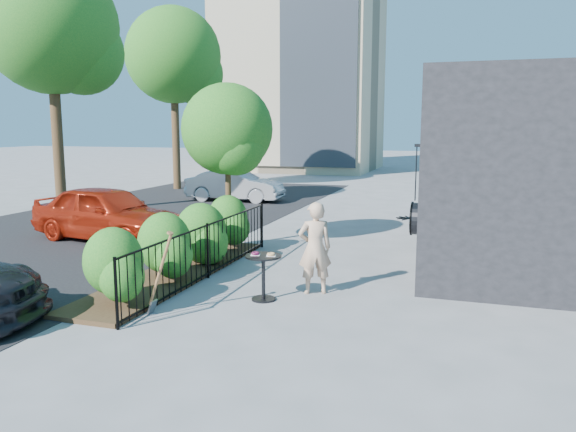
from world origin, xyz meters
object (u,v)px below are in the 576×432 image
(shovel, at_px, (159,277))
(car_silver, at_px, (235,185))
(woman, at_px, (315,248))
(car_red, at_px, (107,213))
(cafe_table, at_px, (263,269))
(street_tree_near, at_px, (52,35))
(street_tree_far, at_px, (174,61))
(patio_tree, at_px, (229,135))

(shovel, distance_m, car_silver, 13.72)
(woman, xyz_separation_m, car_red, (-6.42, 2.88, -0.10))
(shovel, bearing_deg, cafe_table, 43.77)
(street_tree_near, bearing_deg, car_red, -38.46)
(shovel, height_order, car_red, car_red)
(cafe_table, xyz_separation_m, car_red, (-5.69, 3.54, 0.18))
(car_silver, bearing_deg, street_tree_far, 51.38)
(street_tree_far, xyz_separation_m, woman, (10.70, -14.27, -5.09))
(cafe_table, bearing_deg, shovel, -136.23)
(shovel, height_order, car_silver, shovel)
(cafe_table, distance_m, car_red, 6.71)
(shovel, distance_m, car_red, 6.50)
(street_tree_near, bearing_deg, street_tree_far, 90.00)
(woman, height_order, car_silver, woman)
(patio_tree, height_order, woman, patio_tree)
(car_silver, bearing_deg, cafe_table, -156.89)
(patio_tree, xyz_separation_m, shovel, (0.98, -4.98, -2.15))
(patio_tree, relative_size, car_silver, 1.02)
(patio_tree, distance_m, woman, 4.71)
(cafe_table, height_order, car_silver, car_silver)
(street_tree_near, bearing_deg, shovel, -43.30)
(patio_tree, distance_m, street_tree_far, 13.95)
(patio_tree, distance_m, street_tree_near, 8.92)
(patio_tree, xyz_separation_m, cafe_table, (2.27, -3.74, -2.22))
(patio_tree, bearing_deg, street_tree_far, 124.51)
(woman, bearing_deg, street_tree_near, -56.46)
(patio_tree, bearing_deg, cafe_table, -58.73)
(patio_tree, xyz_separation_m, street_tree_far, (-7.70, 11.20, 3.15))
(cafe_table, bearing_deg, car_silver, 115.59)
(shovel, relative_size, car_silver, 0.36)
(cafe_table, relative_size, woman, 0.51)
(cafe_table, relative_size, car_silver, 0.22)
(street_tree_near, distance_m, street_tree_far, 8.00)
(woman, distance_m, shovel, 2.79)
(cafe_table, bearing_deg, street_tree_near, 145.16)
(woman, distance_m, car_red, 7.04)
(shovel, bearing_deg, woman, 43.32)
(street_tree_far, height_order, cafe_table, street_tree_far)
(street_tree_near, xyz_separation_m, woman, (10.70, -6.27, -5.09))
(street_tree_near, height_order, woman, street_tree_near)
(cafe_table, xyz_separation_m, shovel, (-1.29, -1.24, 0.07))
(street_tree_near, distance_m, cafe_table, 13.29)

